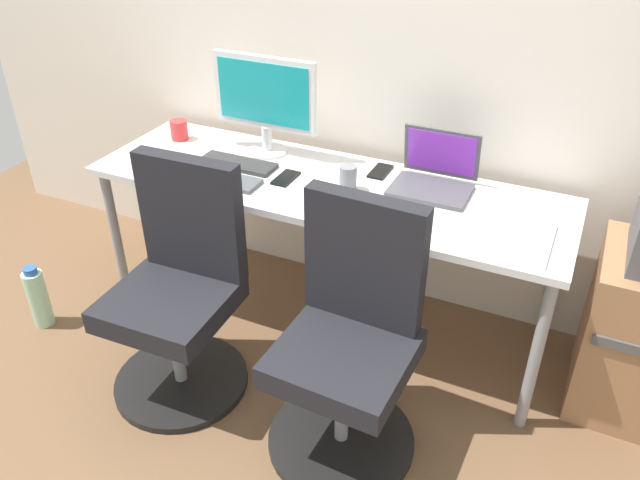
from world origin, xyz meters
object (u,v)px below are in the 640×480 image
at_px(office_chair_right, 350,345).
at_px(coffee_mug, 179,130).
at_px(desktop_monitor, 265,99).
at_px(water_bottle_on_floor, 38,298).
at_px(open_laptop, 435,175).
at_px(office_chair_left, 180,293).

height_order(office_chair_right, coffee_mug, office_chair_right).
xyz_separation_m(desktop_monitor, coffee_mug, (-0.44, -0.04, -0.20)).
bearing_deg(water_bottle_on_floor, open_laptop, 24.80).
distance_m(water_bottle_on_floor, desktop_monitor, 1.36).
bearing_deg(office_chair_right, open_laptop, 85.30).
bearing_deg(office_chair_left, open_laptop, 43.07).
height_order(desktop_monitor, open_laptop, desktop_monitor).
bearing_deg(open_laptop, coffee_mug, -178.76).
bearing_deg(office_chair_left, water_bottle_on_floor, -179.25).
bearing_deg(desktop_monitor, office_chair_right, -45.72).
bearing_deg(open_laptop, desktop_monitor, 178.76).
xyz_separation_m(water_bottle_on_floor, desktop_monitor, (0.80, 0.74, 0.81)).
distance_m(office_chair_left, open_laptop, 1.10).
height_order(office_chair_left, desktop_monitor, desktop_monitor).
distance_m(open_laptop, coffee_mug, 1.22).
bearing_deg(open_laptop, water_bottle_on_floor, -155.20).
relative_size(office_chair_left, office_chair_right, 1.00).
relative_size(office_chair_left, water_bottle_on_floor, 3.03).
relative_size(office_chair_right, open_laptop, 3.03).
bearing_deg(office_chair_right, office_chair_left, 180.00).
xyz_separation_m(office_chair_left, desktop_monitor, (-0.01, 0.73, 0.54)).
distance_m(desktop_monitor, coffee_mug, 0.49).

